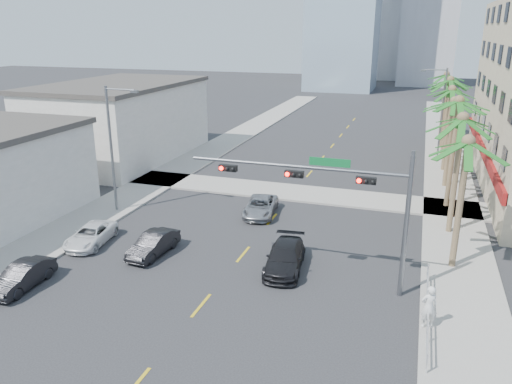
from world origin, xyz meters
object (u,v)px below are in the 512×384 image
car_lane_right (285,258)px  pedestrian (429,307)px  traffic_signal_mast (340,193)px  car_parked_mid (22,276)px  car_lane_center (260,206)px  car_lane_left (153,244)px  car_parked_far (91,235)px

car_lane_right → pedestrian: size_ratio=2.37×
traffic_signal_mast → car_parked_mid: bearing=-161.1°
car_parked_mid → car_lane_right: size_ratio=0.81×
car_lane_center → car_lane_left: bearing=-123.3°
car_parked_far → car_lane_left: bearing=-9.0°
car_parked_far → car_lane_left: 4.40m
traffic_signal_mast → car_lane_right: (-2.97, 1.02, -4.37)m
car_lane_right → pedestrian: pedestrian is taller
traffic_signal_mast → car_parked_far: 15.84m
traffic_signal_mast → car_parked_far: traffic_signal_mast is taller
traffic_signal_mast → car_lane_center: size_ratio=2.48×
car_parked_mid → pedestrian: (19.70, 2.52, 0.52)m
car_parked_mid → car_lane_right: 13.71m
pedestrian → traffic_signal_mast: bearing=-52.0°
car_parked_far → car_lane_right: size_ratio=0.89×
pedestrian → car_lane_right: bearing=-47.7°
traffic_signal_mast → car_lane_center: traffic_signal_mast is taller
car_lane_left → car_lane_right: size_ratio=0.83×
car_parked_mid → car_lane_right: bearing=25.3°
car_parked_mid → car_parked_far: car_parked_mid is taller
car_parked_mid → car_lane_left: bearing=50.2°
car_parked_far → car_lane_left: size_ratio=1.07×
car_parked_far → car_parked_mid: bearing=-97.7°
traffic_signal_mast → car_lane_right: size_ratio=2.34×
pedestrian → car_lane_center: bearing=-66.3°
car_lane_center → car_parked_far: bearing=-143.4°
car_parked_mid → car_lane_left: (4.40, 5.61, 0.01)m
car_lane_center → car_lane_right: (3.86, -7.62, 0.07)m
car_parked_mid → car_lane_right: (12.22, 6.21, 0.05)m
car_parked_mid → car_parked_far: (0.00, 5.70, -0.05)m
traffic_signal_mast → car_lane_right: bearing=161.0°
car_parked_far → car_lane_center: size_ratio=0.94×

